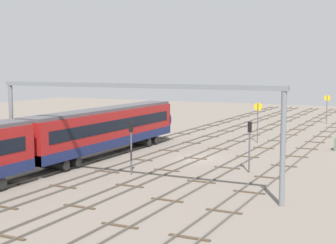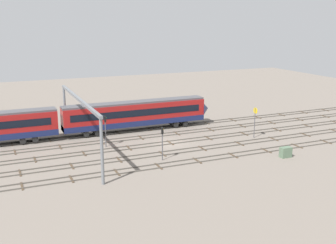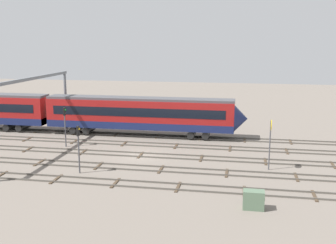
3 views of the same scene
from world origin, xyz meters
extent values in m
plane|color=slate|center=(0.00, 0.00, 0.00)|extent=(152.75, 152.75, 0.00)
cube|color=#59544C|center=(0.00, -9.59, 0.08)|extent=(136.75, 0.07, 0.16)
cube|color=#59544C|center=(0.00, -8.15, 0.08)|extent=(136.75, 0.07, 0.16)
cube|color=#473828|center=(-10.94, -8.87, 0.04)|extent=(0.24, 2.40, 0.08)
cube|color=#473828|center=(-5.47, -8.87, 0.04)|extent=(0.24, 2.40, 0.08)
cube|color=#473828|center=(0.00, -8.87, 0.04)|extent=(0.24, 2.40, 0.08)
cube|color=#473828|center=(5.47, -8.87, 0.04)|extent=(0.24, 2.40, 0.08)
cube|color=#473828|center=(10.94, -8.87, 0.04)|extent=(0.24, 2.40, 0.08)
cube|color=#473828|center=(16.41, -8.87, 0.04)|extent=(0.24, 2.40, 0.08)
cube|color=#59544C|center=(0.00, -5.15, 0.08)|extent=(136.75, 0.07, 0.16)
cube|color=#59544C|center=(0.00, -3.72, 0.08)|extent=(136.75, 0.07, 0.16)
cube|color=#473828|center=(-9.32, -4.43, 0.04)|extent=(0.24, 2.40, 0.08)
cube|color=#473828|center=(-3.11, -4.43, 0.04)|extent=(0.24, 2.40, 0.08)
cube|color=#473828|center=(3.11, -4.43, 0.04)|extent=(0.24, 2.40, 0.08)
cube|color=#473828|center=(9.32, -4.43, 0.04)|extent=(0.24, 2.40, 0.08)
cube|color=#473828|center=(15.54, -4.43, 0.04)|extent=(0.24, 2.40, 0.08)
cube|color=#59544C|center=(0.00, -0.72, 0.08)|extent=(136.75, 0.07, 0.16)
cube|color=#59544C|center=(0.00, 0.72, 0.08)|extent=(136.75, 0.07, 0.16)
cube|color=#473828|center=(-13.02, 0.00, 0.04)|extent=(0.24, 2.40, 0.08)
cube|color=#473828|center=(-6.51, 0.00, 0.04)|extent=(0.24, 2.40, 0.08)
cube|color=#473828|center=(0.00, 0.00, 0.04)|extent=(0.24, 2.40, 0.08)
cube|color=#473828|center=(6.51, 0.00, 0.04)|extent=(0.24, 2.40, 0.08)
cube|color=#473828|center=(13.02, 0.00, 0.04)|extent=(0.24, 2.40, 0.08)
cube|color=#473828|center=(19.54, 0.00, 0.04)|extent=(0.24, 2.40, 0.08)
cube|color=#59544C|center=(0.00, 3.72, 0.08)|extent=(136.75, 0.07, 0.16)
cube|color=#59544C|center=(0.00, 5.15, 0.08)|extent=(136.75, 0.07, 0.16)
cube|color=#473828|center=(-15.54, 4.43, 0.04)|extent=(0.24, 2.40, 0.08)
cube|color=#473828|center=(-9.32, 4.43, 0.04)|extent=(0.24, 2.40, 0.08)
cube|color=#473828|center=(-3.11, 4.43, 0.04)|extent=(0.24, 2.40, 0.08)
cube|color=#473828|center=(3.11, 4.43, 0.04)|extent=(0.24, 2.40, 0.08)
cube|color=#473828|center=(9.32, 4.43, 0.04)|extent=(0.24, 2.40, 0.08)
cube|color=#473828|center=(15.54, 4.43, 0.04)|extent=(0.24, 2.40, 0.08)
cube|color=#59544C|center=(0.00, 8.15, 0.08)|extent=(136.75, 0.07, 0.16)
cube|color=#59544C|center=(0.00, 9.59, 0.08)|extent=(136.75, 0.07, 0.16)
cube|color=#473828|center=(-21.88, 8.87, 0.04)|extent=(0.24, 2.40, 0.08)
cube|color=#473828|center=(-16.41, 8.87, 0.04)|extent=(0.24, 2.40, 0.08)
cube|color=#473828|center=(-10.94, 8.87, 0.04)|extent=(0.24, 2.40, 0.08)
cube|color=#473828|center=(-5.47, 8.87, 0.04)|extent=(0.24, 2.40, 0.08)
cube|color=#473828|center=(0.00, 8.87, 0.04)|extent=(0.24, 2.40, 0.08)
cube|color=#473828|center=(5.47, 8.87, 0.04)|extent=(0.24, 2.40, 0.08)
cube|color=#473828|center=(10.94, 8.87, 0.04)|extent=(0.24, 2.40, 0.08)
cube|color=#473828|center=(16.41, 8.87, 0.04)|extent=(0.24, 2.40, 0.08)
cube|color=maroon|center=(-2.37, 8.87, 2.86)|extent=(24.00, 2.90, 3.60)
cube|color=navy|center=(-2.37, 8.87, 1.51)|extent=(24.00, 2.94, 0.90)
cube|color=#4C4C51|center=(-2.37, 8.87, 4.81)|extent=(24.00, 2.50, 0.30)
cube|color=black|center=(-2.37, 7.41, 3.29)|extent=(22.00, 0.04, 1.10)
cube|color=black|center=(-2.37, 10.33, 3.29)|extent=(22.00, 0.04, 1.10)
cylinder|color=black|center=(-10.95, 8.87, 0.61)|extent=(0.90, 2.70, 0.90)
cylinder|color=black|center=(-9.15, 8.87, 0.61)|extent=(0.90, 2.70, 0.90)
cylinder|color=black|center=(4.41, 8.87, 0.61)|extent=(0.90, 2.70, 0.90)
cylinder|color=black|center=(6.21, 8.87, 0.61)|extent=(0.90, 2.70, 0.90)
cylinder|color=black|center=(-20.39, 8.87, 0.61)|extent=(0.90, 2.70, 0.90)
cylinder|color=black|center=(-18.59, 8.87, 0.61)|extent=(0.90, 2.70, 0.90)
cone|color=navy|center=(10.43, 8.87, 2.68)|extent=(1.60, 3.24, 3.24)
cylinder|color=slate|center=(-13.41, 11.36, 3.80)|extent=(0.36, 0.36, 7.59)
cube|color=slate|center=(-13.41, -0.23, 7.77)|extent=(0.40, 23.78, 0.35)
cylinder|color=#4C4C51|center=(13.20, -2.58, 2.39)|extent=(0.12, 0.12, 4.79)
cylinder|color=yellow|center=(13.24, -2.58, 4.35)|extent=(0.05, 0.98, 0.98)
cube|color=black|center=(13.27, -2.58, 4.35)|extent=(0.02, 0.44, 0.12)
cylinder|color=#4C4C51|center=(-4.09, -6.79, 1.78)|extent=(0.14, 0.14, 3.56)
cube|color=black|center=(-4.09, -6.79, 4.01)|extent=(0.20, 0.32, 0.90)
sphere|color=yellow|center=(-3.98, -6.79, 4.21)|extent=(0.20, 0.20, 0.20)
sphere|color=#262626|center=(-3.98, -6.79, 3.81)|extent=(0.20, 0.20, 0.20)
cylinder|color=#4C4C51|center=(-9.36, 1.96, 1.84)|extent=(0.14, 0.14, 3.69)
cube|color=black|center=(-9.36, 1.96, 4.14)|extent=(0.20, 0.32, 0.90)
sphere|color=green|center=(-9.25, 1.96, 4.34)|extent=(0.20, 0.20, 0.20)
sphere|color=#262626|center=(-9.25, 1.96, 3.94)|extent=(0.20, 0.20, 0.20)
cube|color=#597259|center=(11.59, -12.25, 0.70)|extent=(1.54, 0.89, 1.41)
cube|color=#333333|center=(12.37, -12.25, 0.91)|extent=(0.02, 0.62, 0.24)
camera|label=1|loc=(-45.97, -19.31, 9.16)|focal=54.01mm
camera|label=2|loc=(-24.16, -55.18, 18.11)|focal=44.75mm
camera|label=3|loc=(10.56, -41.16, 12.20)|focal=43.99mm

